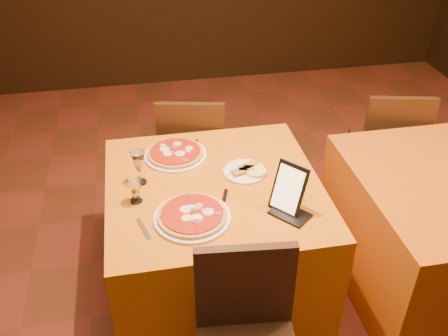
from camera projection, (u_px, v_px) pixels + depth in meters
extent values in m
cube|color=#BD670C|center=(215.00, 239.00, 2.78)|extent=(1.10, 1.10, 0.75)
cube|color=#A94E0A|center=(446.00, 231.00, 2.83)|extent=(1.10, 1.10, 0.75)
cylinder|color=white|center=(192.00, 218.00, 2.34)|extent=(0.37, 0.37, 0.01)
cylinder|color=#AD4C23|center=(192.00, 215.00, 2.33)|extent=(0.33, 0.33, 0.02)
cylinder|color=white|center=(175.00, 155.00, 2.78)|extent=(0.35, 0.35, 0.01)
cylinder|color=#AD4C23|center=(175.00, 153.00, 2.78)|extent=(0.31, 0.31, 0.02)
cylinder|color=white|center=(245.00, 172.00, 2.65)|extent=(0.23, 0.23, 0.01)
cylinder|color=olive|center=(245.00, 169.00, 2.64)|extent=(0.14, 0.14, 0.02)
cube|color=black|center=(289.00, 189.00, 2.34)|extent=(0.18, 0.18, 0.23)
cube|color=silver|center=(223.00, 206.00, 2.41)|extent=(0.09, 0.22, 0.01)
cube|color=silver|center=(144.00, 229.00, 2.28)|extent=(0.06, 0.16, 0.01)
cube|color=silver|center=(196.00, 147.00, 2.86)|extent=(0.06, 0.17, 0.01)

